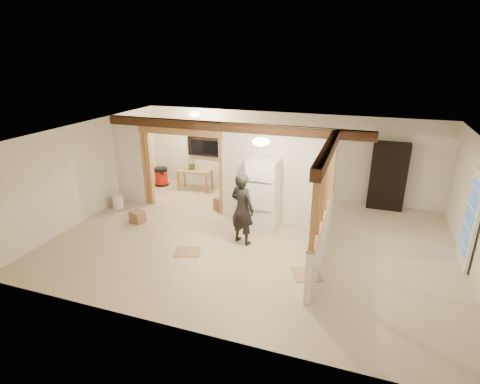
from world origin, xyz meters
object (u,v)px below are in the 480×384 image
at_px(shop_vac, 161,176).
at_px(woman, 242,209).
at_px(bookshelf, 388,176).
at_px(refrigerator, 263,194).
at_px(work_table, 195,180).

bearing_deg(shop_vac, woman, -37.29).
height_order(shop_vac, bookshelf, bookshelf).
relative_size(refrigerator, woman, 1.05).
bearing_deg(shop_vac, bookshelf, 2.66).
bearing_deg(refrigerator, woman, -102.33).
xyz_separation_m(woman, work_table, (-2.54, 2.85, -0.50)).
bearing_deg(bookshelf, work_table, -176.39).
relative_size(woman, work_table, 1.59).
distance_m(work_table, bookshelf, 5.72).
relative_size(woman, bookshelf, 0.89).
distance_m(woman, shop_vac, 4.80).
bearing_deg(refrigerator, shop_vac, 154.49).
height_order(woman, work_table, woman).
bearing_deg(work_table, refrigerator, -40.01).
xyz_separation_m(work_table, shop_vac, (-1.25, 0.04, -0.03)).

